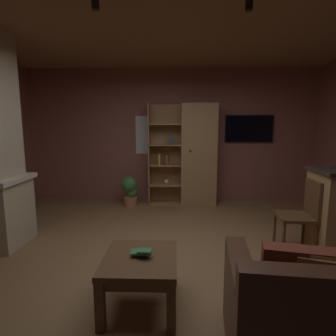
# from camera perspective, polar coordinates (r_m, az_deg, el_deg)

# --- Properties ---
(floor) EXTENTS (5.86, 5.45, 0.02)m
(floor) POSITION_cam_1_polar(r_m,az_deg,el_deg) (3.29, -0.22, -19.70)
(floor) COLOR olive
(floor) RESTS_ON ground
(wall_back) EXTENTS (5.98, 0.06, 2.71)m
(wall_back) POSITION_cam_1_polar(r_m,az_deg,el_deg) (5.65, 0.72, 6.68)
(wall_back) COLOR #8E544C
(wall_back) RESTS_ON ground
(ceiling) EXTENTS (5.86, 5.45, 0.02)m
(ceiling) POSITION_cam_1_polar(r_m,az_deg,el_deg) (3.12, -0.25, 30.64)
(ceiling) COLOR #8E6B47
(window_pane_back) EXTENTS (0.70, 0.01, 0.77)m
(window_pane_back) POSITION_cam_1_polar(r_m,az_deg,el_deg) (5.64, -3.23, 6.93)
(window_pane_back) COLOR white
(bookshelf_cabinet) EXTENTS (1.33, 0.41, 1.99)m
(bookshelf_cabinet) POSITION_cam_1_polar(r_m,az_deg,el_deg) (5.41, 5.50, 2.66)
(bookshelf_cabinet) COLOR #A87F51
(bookshelf_cabinet) RESTS_ON ground
(coffee_table) EXTENTS (0.62, 0.68, 0.46)m
(coffee_table) POSITION_cam_1_polar(r_m,az_deg,el_deg) (2.48, -5.82, -19.87)
(coffee_table) COLOR brown
(coffee_table) RESTS_ON ground
(table_book_0) EXTENTS (0.13, 0.10, 0.02)m
(table_book_0) POSITION_cam_1_polar(r_m,az_deg,el_deg) (2.48, -5.54, -17.22)
(table_book_0) COLOR beige
(table_book_0) RESTS_ON coffee_table
(table_book_1) EXTENTS (0.15, 0.12, 0.02)m
(table_book_1) POSITION_cam_1_polar(r_m,az_deg,el_deg) (2.45, -6.18, -17.12)
(table_book_1) COLOR #387247
(table_book_1) RESTS_ON coffee_table
(table_book_2) EXTENTS (0.12, 0.09, 0.03)m
(table_book_2) POSITION_cam_1_polar(r_m,az_deg,el_deg) (2.40, -4.89, -17.08)
(table_book_2) COLOR #387247
(table_book_2) RESTS_ON coffee_table
(dining_chair) EXTENTS (0.44, 0.44, 0.92)m
(dining_chair) POSITION_cam_1_polar(r_m,az_deg,el_deg) (3.73, 26.39, -8.19)
(dining_chair) COLOR brown
(dining_chair) RESTS_ON ground
(potted_floor_plant) EXTENTS (0.31, 0.33, 0.59)m
(potted_floor_plant) POSITION_cam_1_polar(r_m,az_deg,el_deg) (5.40, -7.98, -4.64)
(potted_floor_plant) COLOR #B77051
(potted_floor_plant) RESTS_ON ground
(wall_mounted_tv) EXTENTS (0.96, 0.06, 0.54)m
(wall_mounted_tv) POSITION_cam_1_polar(r_m,az_deg,el_deg) (5.77, 16.63, 7.91)
(wall_mounted_tv) COLOR black
(track_light_spot_1) EXTENTS (0.07, 0.07, 0.09)m
(track_light_spot_1) POSITION_cam_1_polar(r_m,az_deg,el_deg) (2.91, -15.00, 30.32)
(track_light_spot_1) COLOR black
(track_light_spot_2) EXTENTS (0.07, 0.07, 0.09)m
(track_light_spot_2) POSITION_cam_1_polar(r_m,az_deg,el_deg) (2.94, 16.65, 29.98)
(track_light_spot_2) COLOR black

